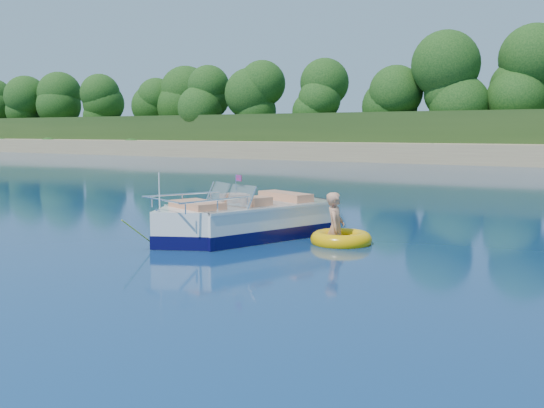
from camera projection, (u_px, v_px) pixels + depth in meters
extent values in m
plane|color=#091C41|center=(231.00, 250.00, 12.54)|extent=(160.00, 160.00, 0.00)
cube|color=#947856|center=(527.00, 157.00, 44.73)|extent=(170.00, 8.00, 2.00)
cylinder|color=black|center=(116.00, 127.00, 70.16)|extent=(0.44, 0.44, 2.80)
sphere|color=black|center=(116.00, 104.00, 69.84)|extent=(4.62, 4.62, 4.62)
cylinder|color=black|center=(324.00, 124.00, 55.81)|extent=(0.44, 0.44, 3.20)
sphere|color=black|center=(324.00, 90.00, 55.45)|extent=(5.28, 5.28, 5.28)
cylinder|color=black|center=(537.00, 120.00, 47.79)|extent=(0.44, 0.44, 3.60)
sphere|color=black|center=(539.00, 76.00, 47.38)|extent=(5.94, 5.94, 5.94)
cube|color=white|center=(254.00, 224.00, 14.10)|extent=(3.04, 4.04, 1.00)
cube|color=white|center=(190.00, 232.00, 13.05)|extent=(1.79, 1.79, 1.00)
cube|color=#090736|center=(254.00, 230.00, 14.12)|extent=(3.08, 4.09, 0.29)
cube|color=#090736|center=(191.00, 238.00, 13.07)|extent=(1.82, 1.82, 0.29)
cube|color=tan|center=(263.00, 211.00, 14.25)|extent=(2.31, 2.90, 0.10)
cube|color=white|center=(254.00, 204.00, 14.05)|extent=(3.08, 4.06, 0.06)
cube|color=black|center=(316.00, 215.00, 15.32)|extent=(0.61, 0.50, 0.86)
cube|color=#8C9EA5|center=(219.00, 192.00, 13.94)|extent=(0.77, 0.57, 0.46)
cube|color=#8C9EA5|center=(241.00, 196.00, 13.27)|extent=(0.78, 0.40, 0.46)
cube|color=tan|center=(235.00, 202.00, 14.23)|extent=(0.67, 0.67, 0.38)
cube|color=tan|center=(257.00, 205.00, 13.56)|extent=(0.67, 0.67, 0.38)
cube|color=tan|center=(285.00, 200.00, 14.63)|extent=(1.58, 1.01, 0.36)
cube|color=tan|center=(197.00, 209.00, 13.11)|extent=(1.43, 1.11, 0.32)
cylinder|color=white|center=(159.00, 192.00, 12.50)|extent=(0.03, 0.03, 0.81)
cube|color=red|center=(239.00, 178.00, 13.29)|extent=(0.20, 0.09, 0.13)
cube|color=silver|center=(158.00, 210.00, 12.51)|extent=(0.11, 0.09, 0.05)
cylinder|color=#CFDA17|center=(140.00, 234.00, 12.48)|extent=(0.03, 1.03, 0.73)
torus|color=#E9A804|center=(341.00, 239.00, 13.24)|extent=(1.38, 1.38, 0.36)
torus|color=red|center=(341.00, 239.00, 13.24)|extent=(1.14, 1.14, 0.12)
imported|color=tan|center=(335.00, 243.00, 13.34)|extent=(0.68, 0.97, 1.74)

